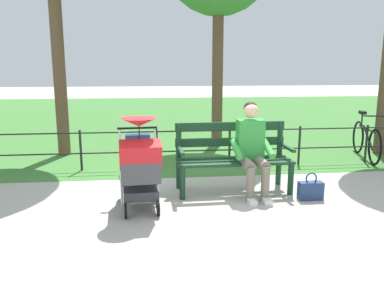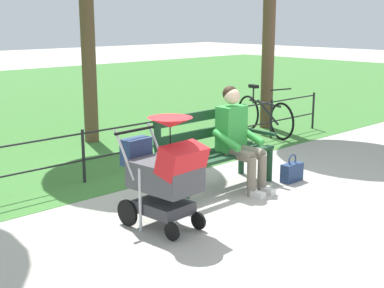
{
  "view_description": "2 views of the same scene",
  "coord_description": "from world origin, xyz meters",
  "views": [
    {
      "loc": [
        0.76,
        5.05,
        1.74
      ],
      "look_at": [
        0.19,
        0.0,
        0.71
      ],
      "focal_mm": 35.74,
      "sensor_mm": 36.0,
      "label": 1
    },
    {
      "loc": [
        4.23,
        4.44,
        2.08
      ],
      "look_at": [
        0.21,
        0.18,
        0.71
      ],
      "focal_mm": 50.6,
      "sensor_mm": 36.0,
      "label": 2
    }
  ],
  "objects": [
    {
      "name": "ground_plane",
      "position": [
        0.0,
        0.0,
        0.0
      ],
      "size": [
        60.0,
        60.0,
        0.0
      ],
      "primitive_type": "plane",
      "color": "#ADA89E"
    },
    {
      "name": "park_bench",
      "position": [
        -0.41,
        -0.12,
        0.53
      ],
      "size": [
        1.61,
        0.63,
        0.96
      ],
      "color": "#193D23",
      "rests_on": "ground"
    },
    {
      "name": "bicycle",
      "position": [
        -3.36,
        -1.71,
        0.36
      ],
      "size": [
        0.54,
        1.62,
        0.89
      ],
      "color": "black",
      "rests_on": "ground"
    },
    {
      "name": "person_on_bench",
      "position": [
        -0.62,
        0.11,
        0.68
      ],
      "size": [
        0.54,
        0.74,
        1.28
      ],
      "color": "slate",
      "rests_on": "ground"
    },
    {
      "name": "park_fence",
      "position": [
        -0.5,
        -1.41,
        0.43
      ],
      "size": [
        8.96,
        0.04,
        0.7
      ],
      "color": "black",
      "rests_on": "ground"
    },
    {
      "name": "stroller",
      "position": [
        0.88,
        0.5,
        0.59
      ],
      "size": [
        0.56,
        0.92,
        1.15
      ],
      "color": "black",
      "rests_on": "ground"
    },
    {
      "name": "handbag",
      "position": [
        -1.36,
        0.41,
        0.13
      ],
      "size": [
        0.32,
        0.14,
        0.37
      ],
      "color": "navy",
      "rests_on": "ground"
    }
  ]
}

